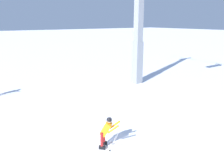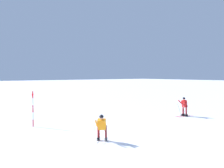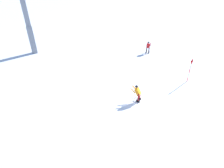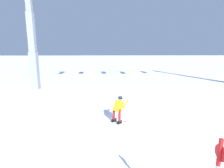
{
  "view_description": "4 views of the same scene",
  "coord_description": "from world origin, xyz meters",
  "px_view_note": "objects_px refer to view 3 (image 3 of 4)",
  "views": [
    {
      "loc": [
        8.36,
        -4.21,
        5.44
      ],
      "look_at": [
        0.99,
        0.93,
        2.99
      ],
      "focal_mm": 37.57,
      "sensor_mm": 36.0,
      "label": 1
    },
    {
      "loc": [
        9.45,
        12.99,
        3.58
      ],
      "look_at": [
        0.38,
        1.46,
        3.05
      ],
      "focal_mm": 45.78,
      "sensor_mm": 36.0,
      "label": 2
    },
    {
      "loc": [
        -9.62,
        6.84,
        8.48
      ],
      "look_at": [
        1.49,
        2.81,
        1.5
      ],
      "focal_mm": 27.19,
      "sensor_mm": 36.0,
      "label": 3
    },
    {
      "loc": [
        -0.08,
        -7.84,
        3.82
      ],
      "look_at": [
        0.25,
        0.77,
        2.14
      ],
      "focal_mm": 27.48,
      "sensor_mm": 36.0,
      "label": 4
    }
  ],
  "objects_px": {
    "lift_tower_far": "(27,17)",
    "trail_marker_pole": "(190,70)",
    "skier_distant_downhill": "(148,47)",
    "skier_carving_main": "(138,92)"
  },
  "relations": [
    {
      "from": "lift_tower_far",
      "to": "skier_distant_downhill",
      "type": "bearing_deg",
      "value": -110.29
    },
    {
      "from": "skier_carving_main",
      "to": "skier_distant_downhill",
      "type": "distance_m",
      "value": 11.81
    },
    {
      "from": "skier_carving_main",
      "to": "trail_marker_pole",
      "type": "distance_m",
      "value": 6.37
    },
    {
      "from": "lift_tower_far",
      "to": "trail_marker_pole",
      "type": "distance_m",
      "value": 20.66
    },
    {
      "from": "lift_tower_far",
      "to": "skier_distant_downhill",
      "type": "distance_m",
      "value": 16.54
    },
    {
      "from": "trail_marker_pole",
      "to": "skier_carving_main",
      "type": "bearing_deg",
      "value": 100.78
    },
    {
      "from": "lift_tower_far",
      "to": "trail_marker_pole",
      "type": "bearing_deg",
      "value": -133.98
    },
    {
      "from": "skier_carving_main",
      "to": "lift_tower_far",
      "type": "distance_m",
      "value": 17.93
    },
    {
      "from": "lift_tower_far",
      "to": "trail_marker_pole",
      "type": "xyz_separation_m",
      "value": [
        -14.13,
        -14.64,
        -3.54
      ]
    },
    {
      "from": "skier_carving_main",
      "to": "trail_marker_pole",
      "type": "height_order",
      "value": "trail_marker_pole"
    }
  ]
}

